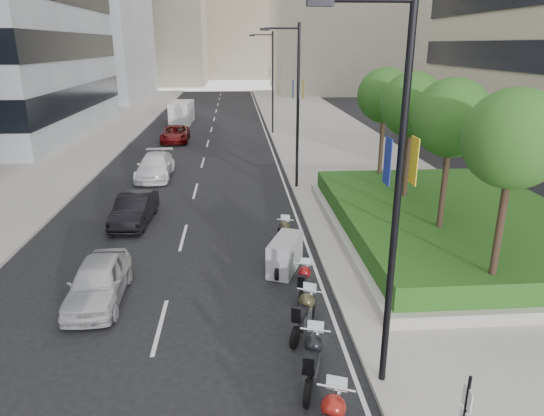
{
  "coord_description": "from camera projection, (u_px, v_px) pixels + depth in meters",
  "views": [
    {
      "loc": [
        0.87,
        -8.67,
        7.91
      ],
      "look_at": [
        2.18,
        8.75,
        2.0
      ],
      "focal_mm": 32.0,
      "sensor_mm": 36.0,
      "label": 1
    }
  ],
  "objects": [
    {
      "name": "tree_1",
      "position": [
        452.0,
        119.0,
        17.08
      ],
      "size": [
        2.8,
        2.8,
        6.3
      ],
      "color": "#332319",
      "rests_on": "planter"
    },
    {
      "name": "lamp_post_1",
      "position": [
        295.0,
        99.0,
        26.33
      ],
      "size": [
        2.34,
        0.45,
        9.0
      ],
      "color": "black",
      "rests_on": "ground"
    },
    {
      "name": "delivery_van",
      "position": [
        182.0,
        114.0,
        50.81
      ],
      "size": [
        2.25,
        5.32,
        2.19
      ],
      "rotation": [
        0.0,
        0.0,
        -0.05
      ],
      "color": "white",
      "rests_on": "ground"
    },
    {
      "name": "sidewalk_right",
      "position": [
        335.0,
        145.0,
        39.61
      ],
      "size": [
        10.0,
        100.0,
        0.15
      ],
      "primitive_type": "cube",
      "color": "#9E9B93",
      "rests_on": "ground"
    },
    {
      "name": "motorcycle_4",
      "position": [
        304.0,
        282.0,
        15.86
      ],
      "size": [
        0.75,
        1.95,
        0.99
      ],
      "rotation": [
        0.0,
        0.0,
        1.32
      ],
      "color": "black",
      "rests_on": "ground"
    },
    {
      "name": "car_c",
      "position": [
        155.0,
        166.0,
        30.14
      ],
      "size": [
        2.05,
        4.99,
        1.44
      ],
      "primitive_type": "imported",
      "rotation": [
        0.0,
        0.0,
        0.01
      ],
      "color": "white",
      "rests_on": "ground"
    },
    {
      "name": "car_a",
      "position": [
        98.0,
        281.0,
        15.56
      ],
      "size": [
        1.75,
        4.11,
        1.39
      ],
      "primitive_type": "imported",
      "rotation": [
        0.0,
        0.0,
        0.03
      ],
      "color": "#B5B6B8",
      "rests_on": "ground"
    },
    {
      "name": "tree_0",
      "position": [
        514.0,
        140.0,
        13.31
      ],
      "size": [
        2.8,
        2.8,
        6.3
      ],
      "color": "#332319",
      "rests_on": "planter"
    },
    {
      "name": "motorcycle_2",
      "position": [
        312.0,
        360.0,
        11.81
      ],
      "size": [
        0.9,
        2.24,
        1.14
      ],
      "rotation": [
        0.0,
        0.0,
        1.29
      ],
      "color": "black",
      "rests_on": "ground"
    },
    {
      "name": "motorcycle_6",
      "position": [
        283.0,
        235.0,
        19.73
      ],
      "size": [
        0.78,
        2.07,
        1.05
      ],
      "rotation": [
        0.0,
        0.0,
        1.33
      ],
      "color": "black",
      "rests_on": "ground"
    },
    {
      "name": "tree_2",
      "position": [
        412.0,
        105.0,
        20.86
      ],
      "size": [
        2.8,
        2.8,
        6.3
      ],
      "color": "#332319",
      "rests_on": "planter"
    },
    {
      "name": "planter",
      "position": [
        452.0,
        231.0,
        20.71
      ],
      "size": [
        10.0,
        14.0,
        0.4
      ],
      "primitive_type": "cube",
      "color": "#A4A399",
      "rests_on": "sidewalk_right"
    },
    {
      "name": "lamp_post_0",
      "position": [
        391.0,
        186.0,
        10.28
      ],
      "size": [
        2.34,
        0.45,
        9.0
      ],
      "color": "black",
      "rests_on": "ground"
    },
    {
      "name": "lane_centre",
      "position": [
        206.0,
        148.0,
        38.89
      ],
      "size": [
        0.12,
        100.0,
        0.01
      ],
      "primitive_type": "cube",
      "color": "silver",
      "rests_on": "ground"
    },
    {
      "name": "tree_3",
      "position": [
        385.0,
        96.0,
        24.64
      ],
      "size": [
        2.8,
        2.8,
        6.3
      ],
      "color": "#332319",
      "rests_on": "planter"
    },
    {
      "name": "lamp_post_2",
      "position": [
        271.0,
        78.0,
        43.34
      ],
      "size": [
        2.34,
        0.45,
        9.0
      ],
      "color": "black",
      "rests_on": "ground"
    },
    {
      "name": "motorcycle_3",
      "position": [
        304.0,
        314.0,
        13.88
      ],
      "size": [
        1.09,
        2.06,
        1.1
      ],
      "rotation": [
        0.0,
        0.0,
        1.14
      ],
      "color": "black",
      "rests_on": "ground"
    },
    {
      "name": "motorcycle_5",
      "position": [
        285.0,
        255.0,
        17.69
      ],
      "size": [
        1.53,
        2.22,
        1.25
      ],
      "rotation": [
        0.0,
        0.0,
        1.2
      ],
      "color": "black",
      "rests_on": "ground"
    },
    {
      "name": "hedge",
      "position": [
        454.0,
        218.0,
        20.51
      ],
      "size": [
        9.4,
        13.4,
        0.8
      ],
      "primitive_type": "cube",
      "color": "#1D4C15",
      "rests_on": "planter"
    },
    {
      "name": "lane_edge",
      "position": [
        271.0,
        147.0,
        39.26
      ],
      "size": [
        0.12,
        100.0,
        0.01
      ],
      "primitive_type": "cube",
      "color": "silver",
      "rests_on": "ground"
    },
    {
      "name": "sidewalk_left",
      "position": [
        72.0,
        149.0,
        38.12
      ],
      "size": [
        8.0,
        100.0,
        0.15
      ],
      "primitive_type": "cube",
      "color": "#9E9B93",
      "rests_on": "ground"
    },
    {
      "name": "car_b",
      "position": [
        134.0,
        209.0,
        22.42
      ],
      "size": [
        1.69,
        4.23,
        1.37
      ],
      "primitive_type": "imported",
      "rotation": [
        0.0,
        0.0,
        -0.06
      ],
      "color": "black",
      "rests_on": "ground"
    },
    {
      "name": "car_d",
      "position": [
        175.0,
        134.0,
        41.26
      ],
      "size": [
        2.37,
        4.91,
        1.35
      ],
      "primitive_type": "imported",
      "rotation": [
        0.0,
        0.0,
        0.03
      ],
      "color": "#5C0B0B",
      "rests_on": "ground"
    }
  ]
}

